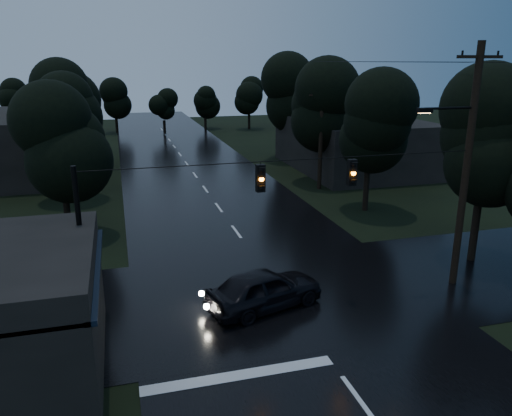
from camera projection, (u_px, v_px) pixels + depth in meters
name	position (u px, v px, depth m)	size (l,w,h in m)	color
main_road	(205.00, 190.00, 37.26)	(12.00, 120.00, 0.02)	black
cross_street	(281.00, 294.00, 20.64)	(60.00, 9.00, 0.02)	black
building_far_right	(354.00, 144.00, 43.93)	(10.00, 14.00, 4.40)	black
building_far_left	(21.00, 144.00, 42.18)	(10.00, 16.00, 5.00)	black
utility_pole_main	(465.00, 164.00, 20.13)	(3.50, 0.30, 10.00)	black
utility_pole_far	(321.00, 137.00, 36.45)	(2.00, 0.30, 7.50)	black
anchor_pole_left	(82.00, 253.00, 16.93)	(0.18, 0.18, 6.00)	black
span_signals	(306.00, 174.00, 18.36)	(15.00, 0.37, 1.12)	black
tree_corner_near	(487.00, 136.00, 22.43)	(4.48, 4.48, 9.44)	black
tree_left_a	(59.00, 141.00, 26.07)	(3.92, 3.92, 8.26)	black
tree_left_b	(61.00, 118.00, 33.19)	(4.20, 4.20, 8.85)	black
tree_left_c	(64.00, 101.00, 42.17)	(4.48, 4.48, 9.44)	black
tree_right_a	(370.00, 122.00, 30.59)	(4.20, 4.20, 8.85)	black
tree_right_b	(327.00, 105.00, 38.03)	(4.48, 4.48, 9.44)	black
tree_right_c	(291.00, 92.00, 47.31)	(4.76, 4.76, 10.03)	black
car	(265.00, 289.00, 19.26)	(1.88, 4.68, 1.59)	black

